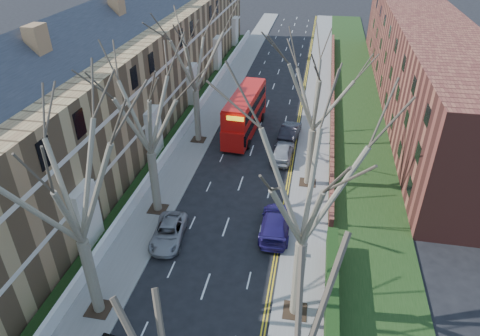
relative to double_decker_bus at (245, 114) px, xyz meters
The scene contains 16 objects.
pavement_left 9.73m from the double_decker_bus, 119.17° to the left, with size 3.00×102.00×0.12m, color slate.
pavement_right 11.29m from the double_decker_bus, 48.42° to the left, with size 3.00×102.00×0.12m, color slate.
terrace_left 12.75m from the double_decker_bus, behind, with size 9.70×78.00×13.60m.
flats_right 22.67m from the double_decker_bus, 33.16° to the left, with size 13.97×54.00×10.00m.
front_wall_left 6.47m from the double_decker_bus, behind, with size 0.30×78.00×1.00m.
grass_verge_right 14.62m from the double_decker_bus, 34.98° to the left, with size 6.00×102.00×0.06m.
tree_left_mid 26.15m from the double_decker_bus, 99.95° to the right, with size 10.50×10.50×14.71m.
tree_left_far 16.90m from the double_decker_bus, 106.43° to the right, with size 10.15×10.15×14.22m.
tree_left_dist 9.02m from the double_decker_bus, 148.11° to the right, with size 10.50×10.50×14.71m.
tree_right_mid 24.91m from the double_decker_bus, 72.71° to the right, with size 10.50×10.50×14.71m.
tree_right_far 13.28m from the double_decker_bus, 50.91° to the right, with size 10.15×10.15×14.22m.
double_decker_bus is the anchor object (origin of this frame).
car_left_far 18.07m from the double_decker_bus, 97.45° to the right, with size 2.12×4.59×1.28m, color gray.
car_right_near 16.40m from the double_decker_bus, 71.94° to the right, with size 2.16×5.31×1.54m, color navy.
car_right_mid 6.68m from the double_decker_bus, 46.55° to the right, with size 1.85×4.59×1.56m, color #9C9EA4.
car_right_far 4.98m from the double_decker_bus, ahead, with size 1.66×4.76×1.57m, color black.
Camera 1 is at (5.69, -9.40, 20.45)m, focal length 32.00 mm.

